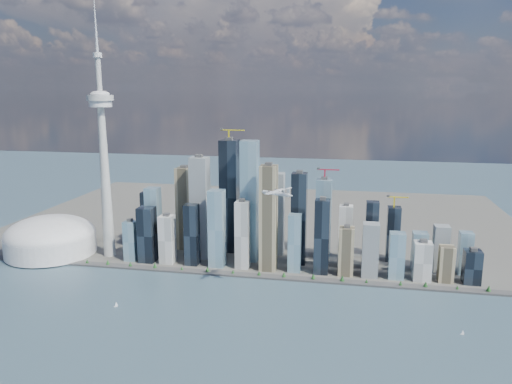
% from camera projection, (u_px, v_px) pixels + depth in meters
% --- Properties ---
extents(ground, '(4000.00, 4000.00, 0.00)m').
position_uv_depth(ground, '(195.00, 333.00, 780.12)').
color(ground, '#2F4753').
rests_on(ground, ground).
extents(seawall, '(1100.00, 22.00, 4.00)m').
position_uv_depth(seawall, '(232.00, 274.00, 1020.05)').
color(seawall, '#383838').
rests_on(seawall, ground).
extents(land, '(1400.00, 900.00, 3.00)m').
position_uv_depth(land, '(268.00, 219.00, 1452.77)').
color(land, '#4C4C47').
rests_on(land, ground).
extents(shoreline_trees, '(960.53, 7.20, 8.80)m').
position_uv_depth(shoreline_trees, '(232.00, 271.00, 1018.67)').
color(shoreline_trees, '#3F2D1E').
rests_on(shoreline_trees, seawall).
extents(skyscraper_cluster, '(736.00, 142.00, 284.94)m').
position_uv_depth(skyscraper_cluster, '(268.00, 224.00, 1074.74)').
color(skyscraper_cluster, black).
rests_on(skyscraper_cluster, land).
extents(needle_tower, '(56.00, 56.00, 550.50)m').
position_uv_depth(needle_tower, '(104.00, 153.00, 1085.04)').
color(needle_tower, '#A5A5A0').
rests_on(needle_tower, land).
extents(dome_stadium, '(200.00, 200.00, 86.00)m').
position_uv_depth(dome_stadium, '(50.00, 238.00, 1141.39)').
color(dome_stadium, silver).
rests_on(dome_stadium, land).
extents(airplane, '(60.28, 54.09, 15.42)m').
position_uv_depth(airplane, '(276.00, 193.00, 854.97)').
color(airplane, silver).
rests_on(airplane, ground).
extents(sailboat_west, '(7.04, 4.34, 10.07)m').
position_uv_depth(sailboat_west, '(116.00, 305.00, 872.81)').
color(sailboat_west, white).
rests_on(sailboat_west, ground).
extents(sailboat_east, '(6.11, 1.77, 8.51)m').
position_uv_depth(sailboat_east, '(463.00, 333.00, 774.16)').
color(sailboat_east, white).
rests_on(sailboat_east, ground).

